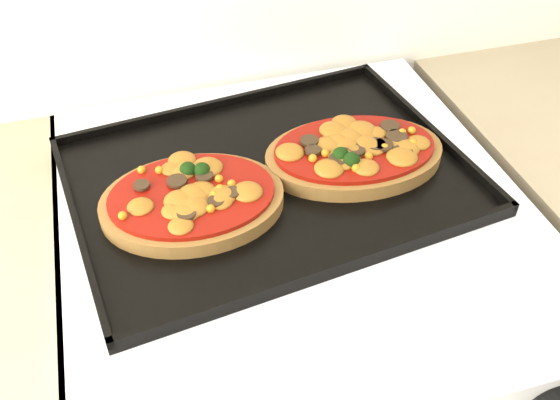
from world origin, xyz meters
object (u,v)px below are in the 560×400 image
object	(u,v)px
stove	(289,389)
baking_tray	(269,175)
pizza_left	(192,198)
pizza_right	(354,152)

from	to	relation	value
stove	baking_tray	bearing A→B (deg)	116.06
baking_tray	pizza_left	world-z (taller)	pizza_left
pizza_left	pizza_right	xyz separation A→B (m)	(0.22, 0.03, 0.00)
stove	pizza_left	world-z (taller)	pizza_left
baking_tray	pizza_left	xyz separation A→B (m)	(-0.11, -0.03, 0.01)
pizza_right	pizza_left	bearing A→B (deg)	-172.47
baking_tray	stove	bearing A→B (deg)	-71.35
stove	baking_tray	distance (m)	0.47
pizza_left	pizza_right	bearing A→B (deg)	7.53
stove	baking_tray	size ratio (longest dim) A/B	1.79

